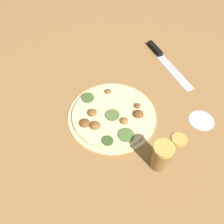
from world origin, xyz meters
The scene contains 6 objects.
ground_plane centered at (0.00, 0.00, 0.00)m, with size 3.00×3.00×0.00m, color #9E703F.
pizza centered at (0.00, 0.00, 0.01)m, with size 0.29×0.29×0.03m.
knife centered at (-0.26, 0.24, 0.01)m, with size 0.30×0.10×0.02m.
spice_jar centered at (0.19, 0.10, 0.05)m, with size 0.05×0.05×0.09m.
loose_cap centered at (0.12, 0.19, 0.00)m, with size 0.05×0.05×0.01m.
flour_patch centered at (0.06, 0.28, 0.00)m, with size 0.08×0.08×0.00m.
Camera 1 is at (0.42, -0.06, 0.57)m, focal length 35.00 mm.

